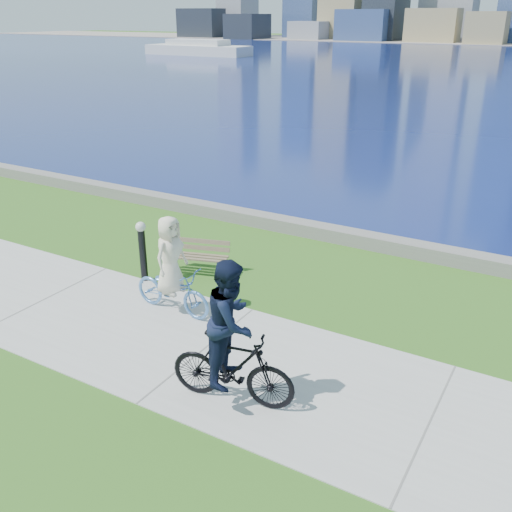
{
  "coord_description": "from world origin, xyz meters",
  "views": [
    {
      "loc": [
        5.19,
        -7.0,
        5.52
      ],
      "look_at": [
        -0.05,
        1.98,
        1.1
      ],
      "focal_mm": 40.0,
      "sensor_mm": 36.0,
      "label": 1
    }
  ],
  "objects_px": {
    "park_bench": "(197,254)",
    "bollard_lamp": "(142,248)",
    "cyclist_man": "(232,346)",
    "cyclist_woman": "(172,277)"
  },
  "relations": [
    {
      "from": "park_bench",
      "to": "bollard_lamp",
      "type": "relative_size",
      "value": 1.12
    },
    {
      "from": "park_bench",
      "to": "cyclist_man",
      "type": "height_order",
      "value": "cyclist_man"
    },
    {
      "from": "park_bench",
      "to": "cyclist_man",
      "type": "bearing_deg",
      "value": -65.31
    },
    {
      "from": "park_bench",
      "to": "bollard_lamp",
      "type": "height_order",
      "value": "bollard_lamp"
    },
    {
      "from": "cyclist_woman",
      "to": "cyclist_man",
      "type": "distance_m",
      "value": 3.18
    },
    {
      "from": "park_bench",
      "to": "cyclist_woman",
      "type": "relative_size",
      "value": 0.78
    },
    {
      "from": "bollard_lamp",
      "to": "cyclist_woman",
      "type": "relative_size",
      "value": 0.7
    },
    {
      "from": "cyclist_man",
      "to": "park_bench",
      "type": "bearing_deg",
      "value": 30.39
    },
    {
      "from": "park_bench",
      "to": "cyclist_man",
      "type": "relative_size",
      "value": 0.66
    },
    {
      "from": "park_bench",
      "to": "cyclist_man",
      "type": "xyz_separation_m",
      "value": [
        3.28,
        -3.65,
        0.54
      ]
    }
  ]
}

